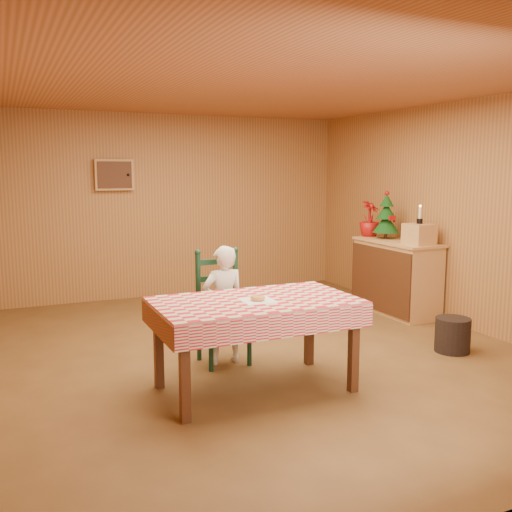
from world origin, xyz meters
The scene contains 13 objects.
ground centered at (0.00, 0.00, 0.00)m, with size 6.00×6.00×0.00m, color brown.
cabin_walls centered at (0.00, 0.53, 1.83)m, with size 5.10×6.05×2.65m.
dining_table centered at (-0.49, -0.87, 0.69)m, with size 1.66×0.96×0.77m.
ladder_chair centered at (-0.49, -0.09, 0.50)m, with size 0.44×0.40×1.08m.
seated_child centered at (-0.49, -0.14, 0.56)m, with size 0.41×0.27×1.12m, color white.
napkin centered at (-0.49, -0.92, 0.77)m, with size 0.26×0.26×0.00m, color white.
donut centered at (-0.49, -0.92, 0.79)m, with size 0.12×0.12×0.04m, color #D4914C.
shelf_unit centered at (2.21, 0.77, 0.47)m, with size 0.54×1.24×0.93m.
crate centered at (2.22, 0.37, 1.06)m, with size 0.30×0.30×0.25m, color tan.
christmas_tree centered at (2.22, 1.02, 1.21)m, with size 0.34×0.34×0.62m.
flower_arrangement centered at (2.17, 1.32, 1.17)m, with size 0.27×0.27×0.48m, color #9A0F0E.
candle_set centered at (2.22, 0.37, 1.24)m, with size 0.07×0.07×0.22m.
storage_bin centered at (1.73, -0.77, 0.17)m, with size 0.35×0.35×0.35m, color black.
Camera 1 is at (-2.34, -5.03, 1.82)m, focal length 40.00 mm.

